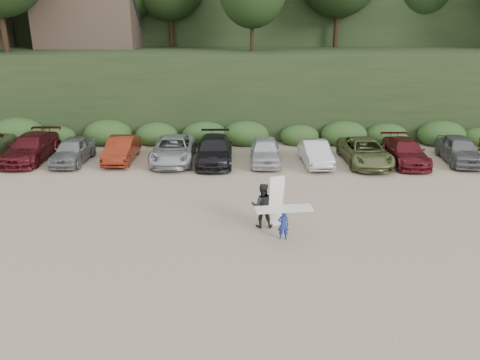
{
  "coord_description": "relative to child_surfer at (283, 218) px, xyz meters",
  "views": [
    {
      "loc": [
        0.97,
        -17.46,
        8.44
      ],
      "look_at": [
        0.74,
        3.0,
        1.3
      ],
      "focal_mm": 35.0,
      "sensor_mm": 36.0,
      "label": 1
    }
  ],
  "objects": [
    {
      "name": "child_surfer",
      "position": [
        0.0,
        0.0,
        0.0
      ],
      "size": [
        2.32,
        0.95,
        1.35
      ],
      "color": "navy",
      "rests_on": "ground"
    },
    {
      "name": "ground",
      "position": [
        -2.51,
        0.46,
        -0.92
      ],
      "size": [
        120.0,
        120.0,
        0.0
      ],
      "primitive_type": "plane",
      "color": "tan",
      "rests_on": "ground"
    },
    {
      "name": "parked_cars",
      "position": [
        -5.48,
        10.49,
        -0.15
      ],
      "size": [
        39.7,
        6.21,
        1.63
      ],
      "color": "silver",
      "rests_on": "ground"
    },
    {
      "name": "adult_surfer",
      "position": [
        -0.75,
        1.18,
        0.06
      ],
      "size": [
        1.39,
        0.74,
        2.29
      ],
      "color": "black",
      "rests_on": "ground"
    }
  ]
}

